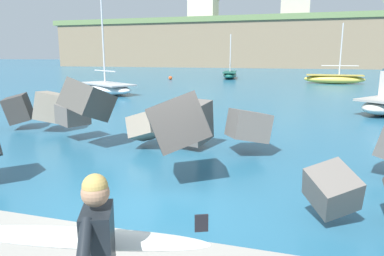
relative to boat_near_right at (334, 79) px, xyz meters
name	(u,v)px	position (x,y,z in m)	size (l,w,h in m)	color
ground_plane	(154,198)	(-6.10, -32.52, -0.51)	(400.00, 400.00, 0.00)	#235B7A
breakwater_jetty	(239,126)	(-4.79, -29.95, 0.57)	(28.85, 7.85, 2.32)	gray
boat_near_right	(334,79)	(0.00, 0.00, 0.00)	(5.85, 1.68, 5.94)	#EAC64C
boat_mid_centre	(108,88)	(-17.03, -15.18, -0.04)	(5.75, 4.78, 8.27)	white
boat_mid_right	(230,75)	(-11.72, 5.47, -0.04)	(2.53, 6.38, 5.41)	#1E6656
mooring_buoy_middle	(170,78)	(-17.88, 0.76, -0.29)	(0.44, 0.44, 0.44)	#E54C1E
headland_bluff	(274,44)	(-10.08, 58.00, 5.20)	(108.23, 33.97, 11.39)	#847056
station_building_west	(295,8)	(-5.28, 57.27, 13.68)	(7.06, 8.21, 5.57)	#B2ADA3
station_building_central	(203,10)	(-28.53, 55.65, 13.93)	(7.04, 7.19, 6.07)	beige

